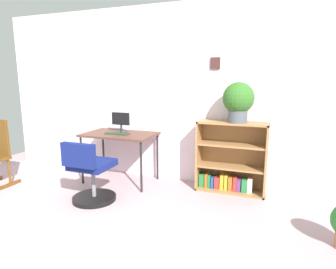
{
  "coord_description": "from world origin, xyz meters",
  "views": [
    {
      "loc": [
        1.61,
        -1.71,
        1.45
      ],
      "look_at": [
        0.43,
        1.41,
        0.81
      ],
      "focal_mm": 30.71,
      "sensor_mm": 36.0,
      "label": 1
    }
  ],
  "objects_px": {
    "desk": "(120,137)",
    "potted_plant_on_shelf": "(238,100)",
    "monitor": "(121,122)",
    "keyboard": "(117,134)",
    "office_chair": "(90,175)",
    "bookshelf_low": "(231,161)"
  },
  "relations": [
    {
      "from": "desk",
      "to": "monitor",
      "type": "xyz_separation_m",
      "value": [
        -0.02,
        0.08,
        0.2
      ]
    },
    {
      "from": "monitor",
      "to": "potted_plant_on_shelf",
      "type": "relative_size",
      "value": 0.57
    },
    {
      "from": "desk",
      "to": "keyboard",
      "type": "distance_m",
      "value": 0.09
    },
    {
      "from": "desk",
      "to": "monitor",
      "type": "height_order",
      "value": "monitor"
    },
    {
      "from": "office_chair",
      "to": "keyboard",
      "type": "bearing_deg",
      "value": 92.52
    },
    {
      "from": "desk",
      "to": "monitor",
      "type": "relative_size",
      "value": 3.51
    },
    {
      "from": "office_chair",
      "to": "bookshelf_low",
      "type": "bearing_deg",
      "value": 32.87
    },
    {
      "from": "desk",
      "to": "potted_plant_on_shelf",
      "type": "xyz_separation_m",
      "value": [
        1.59,
        0.15,
        0.55
      ]
    },
    {
      "from": "office_chair",
      "to": "bookshelf_low",
      "type": "relative_size",
      "value": 0.83
    },
    {
      "from": "bookshelf_low",
      "to": "potted_plant_on_shelf",
      "type": "xyz_separation_m",
      "value": [
        0.07,
        -0.06,
        0.79
      ]
    },
    {
      "from": "keyboard",
      "to": "potted_plant_on_shelf",
      "type": "bearing_deg",
      "value": 7.86
    },
    {
      "from": "monitor",
      "to": "keyboard",
      "type": "xyz_separation_m",
      "value": [
        0.02,
        -0.14,
        -0.14
      ]
    },
    {
      "from": "desk",
      "to": "office_chair",
      "type": "bearing_deg",
      "value": -87.72
    },
    {
      "from": "monitor",
      "to": "potted_plant_on_shelf",
      "type": "bearing_deg",
      "value": 2.67
    },
    {
      "from": "desk",
      "to": "bookshelf_low",
      "type": "xyz_separation_m",
      "value": [
        1.52,
        0.21,
        -0.25
      ]
    },
    {
      "from": "potted_plant_on_shelf",
      "to": "monitor",
      "type": "bearing_deg",
      "value": -177.33
    },
    {
      "from": "keyboard",
      "to": "desk",
      "type": "bearing_deg",
      "value": 89.77
    },
    {
      "from": "keyboard",
      "to": "office_chair",
      "type": "height_order",
      "value": "office_chair"
    },
    {
      "from": "monitor",
      "to": "potted_plant_on_shelf",
      "type": "xyz_separation_m",
      "value": [
        1.61,
        0.08,
        0.35
      ]
    },
    {
      "from": "keyboard",
      "to": "potted_plant_on_shelf",
      "type": "xyz_separation_m",
      "value": [
        1.59,
        0.22,
        0.48
      ]
    },
    {
      "from": "potted_plant_on_shelf",
      "to": "keyboard",
      "type": "bearing_deg",
      "value": -172.14
    },
    {
      "from": "monitor",
      "to": "office_chair",
      "type": "relative_size",
      "value": 0.37
    }
  ]
}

